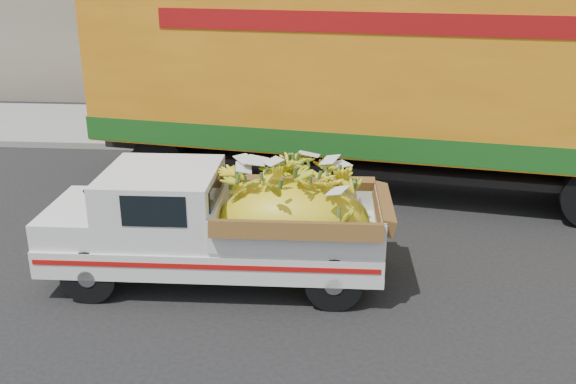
{
  "coord_description": "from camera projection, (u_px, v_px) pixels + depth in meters",
  "views": [
    {
      "loc": [
        1.16,
        -7.68,
        4.37
      ],
      "look_at": [
        0.43,
        1.1,
        1.14
      ],
      "focal_mm": 40.0,
      "sensor_mm": 36.0,
      "label": 1
    }
  ],
  "objects": [
    {
      "name": "pickup_truck",
      "position": [
        240.0,
        223.0,
        8.95
      ],
      "size": [
        4.69,
        1.8,
        1.63
      ],
      "rotation": [
        0.0,
        0.0,
        0.02
      ],
      "color": "black",
      "rests_on": "ground"
    },
    {
      "name": "curb",
      "position": [
        290.0,
        149.0,
        15.23
      ],
      "size": [
        60.0,
        0.25,
        0.15
      ],
      "primitive_type": "cube",
      "color": "gray",
      "rests_on": "ground"
    },
    {
      "name": "sidewalk",
      "position": [
        296.0,
        128.0,
        17.2
      ],
      "size": [
        60.0,
        4.0,
        0.14
      ],
      "primitive_type": "cube",
      "color": "gray",
      "rests_on": "ground"
    },
    {
      "name": "building_left",
      "position": [
        81.0,
        14.0,
        22.5
      ],
      "size": [
        18.0,
        6.0,
        5.0
      ],
      "primitive_type": "cube",
      "color": "gray",
      "rests_on": "ground"
    },
    {
      "name": "semi_trailer",
      "position": [
        399.0,
        84.0,
        12.05
      ],
      "size": [
        12.08,
        4.52,
        3.8
      ],
      "rotation": [
        0.0,
        0.0,
        -0.17
      ],
      "color": "black",
      "rests_on": "ground"
    },
    {
      "name": "ground",
      "position": [
        250.0,
        296.0,
        8.79
      ],
      "size": [
        100.0,
        100.0,
        0.0
      ],
      "primitive_type": "plane",
      "color": "black",
      "rests_on": "ground"
    }
  ]
}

